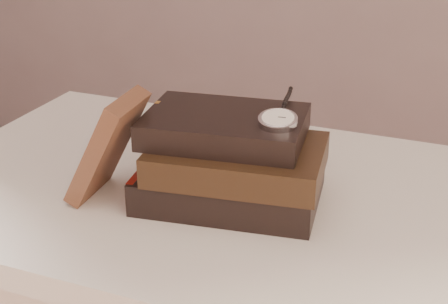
% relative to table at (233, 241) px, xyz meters
% --- Properties ---
extents(table, '(1.00, 0.60, 0.75)m').
position_rel_table_xyz_m(table, '(0.00, 0.00, 0.00)').
color(table, silver).
rests_on(table, ground).
extents(book_stack, '(0.29, 0.21, 0.13)m').
position_rel_table_xyz_m(book_stack, '(0.01, -0.03, 0.15)').
color(book_stack, black).
rests_on(book_stack, table).
extents(journal, '(0.11, 0.11, 0.16)m').
position_rel_table_xyz_m(journal, '(-0.16, -0.09, 0.17)').
color(journal, '#412419').
rests_on(journal, table).
extents(pocket_watch, '(0.06, 0.16, 0.02)m').
position_rel_table_xyz_m(pocket_watch, '(0.08, -0.03, 0.23)').
color(pocket_watch, silver).
rests_on(pocket_watch, book_stack).
extents(eyeglasses, '(0.12, 0.14, 0.05)m').
position_rel_table_xyz_m(eyeglasses, '(-0.10, 0.05, 0.17)').
color(eyeglasses, silver).
rests_on(eyeglasses, book_stack).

